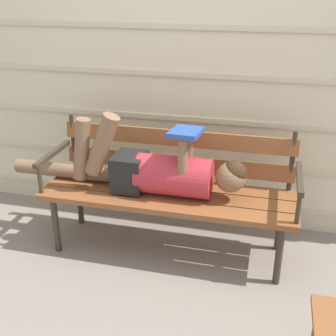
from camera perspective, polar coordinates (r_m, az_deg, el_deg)
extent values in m
plane|color=gray|center=(3.03, -0.33, -11.29)|extent=(12.00, 12.00, 0.00)
cube|color=beige|center=(3.10, 2.45, 15.11)|extent=(5.02, 0.06, 2.55)
cube|color=beige|center=(3.42, 2.01, -3.82)|extent=(5.02, 0.02, 0.04)
cube|color=beige|center=(3.29, 2.09, 1.13)|extent=(5.02, 0.02, 0.04)
cube|color=beige|center=(3.18, 2.17, 6.45)|extent=(5.02, 0.02, 0.04)
cube|color=beige|center=(3.10, 2.26, 12.10)|extent=(5.02, 0.02, 0.04)
cube|color=beige|center=(3.05, 2.36, 17.98)|extent=(5.02, 0.02, 0.04)
cube|color=brown|center=(2.73, -0.84, -5.15)|extent=(1.67, 0.15, 0.04)
cube|color=brown|center=(2.87, 0.00, -3.62)|extent=(1.67, 0.15, 0.04)
cube|color=brown|center=(3.01, 0.75, -2.24)|extent=(1.67, 0.15, 0.04)
cube|color=brown|center=(3.03, 1.11, 0.62)|extent=(1.60, 0.05, 0.11)
cube|color=brown|center=(2.96, 1.14, 3.94)|extent=(1.60, 0.05, 0.11)
cylinder|color=#382D23|center=(3.24, -12.25, 3.41)|extent=(0.03, 0.03, 0.41)
cylinder|color=#382D23|center=(2.94, 15.91, 0.85)|extent=(0.03, 0.03, 0.41)
cylinder|color=#382D23|center=(3.07, -14.45, -7.22)|extent=(0.04, 0.04, 0.40)
cylinder|color=#382D23|center=(2.76, 14.28, -11.04)|extent=(0.04, 0.04, 0.40)
cylinder|color=#382D23|center=(3.36, -11.47, -4.03)|extent=(0.04, 0.04, 0.40)
cylinder|color=#382D23|center=(3.08, 14.39, -7.07)|extent=(0.04, 0.04, 0.40)
cube|color=#382D23|center=(3.06, -14.88, 1.81)|extent=(0.04, 0.46, 0.03)
cylinder|color=#382D23|center=(2.95, -16.40, -1.34)|extent=(0.03, 0.03, 0.20)
cube|color=#382D23|center=(2.72, 16.83, -1.27)|extent=(0.04, 0.46, 0.03)
cylinder|color=#382D23|center=(2.59, 16.68, -5.02)|extent=(0.03, 0.03, 0.20)
cylinder|color=#B72D38|center=(2.80, 0.80, -1.04)|extent=(0.48, 0.26, 0.26)
cube|color=black|center=(2.88, -5.04, -0.43)|extent=(0.20, 0.25, 0.23)
sphere|color=brown|center=(2.74, 8.18, -1.22)|extent=(0.19, 0.19, 0.19)
sphere|color=#382314|center=(2.72, 8.64, -0.62)|extent=(0.16, 0.16, 0.16)
cylinder|color=brown|center=(2.80, -8.64, 3.03)|extent=(0.26, 0.11, 0.43)
cylinder|color=brown|center=(2.88, -11.21, 2.42)|extent=(0.15, 0.09, 0.42)
cylinder|color=brown|center=(3.13, -12.90, -0.36)|extent=(0.79, 0.10, 0.10)
cylinder|color=brown|center=(2.66, 1.94, 0.92)|extent=(0.06, 0.06, 0.29)
cylinder|color=brown|center=(2.80, 2.63, 2.14)|extent=(0.06, 0.06, 0.29)
cube|color=#284C9E|center=(2.67, 2.35, 4.69)|extent=(0.20, 0.26, 0.05)
cylinder|color=brown|center=(2.38, 18.76, -19.40)|extent=(0.04, 0.04, 0.32)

